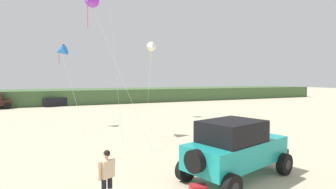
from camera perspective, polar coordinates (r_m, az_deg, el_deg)
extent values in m
cube|color=#426038|center=(45.36, -16.73, -0.26)|extent=(90.00, 9.81, 2.18)
cube|color=teal|center=(10.72, 14.73, -11.94)|extent=(4.74, 3.02, 0.90)
cube|color=teal|center=(11.98, 19.36, -8.57)|extent=(1.54, 1.94, 0.12)
cube|color=black|center=(10.25, 13.66, -7.74)|extent=(2.71, 2.34, 0.80)
cube|color=black|center=(11.23, 17.31, -7.04)|extent=(0.57, 1.63, 0.72)
cube|color=black|center=(12.66, 20.78, -10.93)|extent=(0.71, 1.79, 0.28)
cylinder|color=black|center=(8.96, 5.88, -14.23)|extent=(0.51, 0.83, 0.77)
cylinder|color=black|center=(12.83, 15.46, -12.13)|extent=(0.89, 0.53, 0.84)
cylinder|color=black|center=(12.83, 15.46, -12.13)|extent=(0.45, 0.41, 0.38)
cylinder|color=black|center=(11.83, 23.95, -13.61)|extent=(0.89, 0.53, 0.84)
cylinder|color=black|center=(11.83, 23.95, -13.61)|extent=(0.45, 0.41, 0.38)
cylinder|color=black|center=(10.25, 3.86, -15.99)|extent=(0.89, 0.53, 0.84)
cylinder|color=black|center=(10.25, 3.86, -15.99)|extent=(0.45, 0.41, 0.38)
cylinder|color=black|center=(8.98, 13.54, -18.94)|extent=(0.89, 0.53, 0.84)
cylinder|color=black|center=(8.98, 13.54, -18.94)|extent=(0.45, 0.41, 0.38)
cylinder|color=black|center=(8.61, -13.73, -18.38)|extent=(0.15, 0.15, 0.36)
cylinder|color=black|center=(8.73, -12.50, -18.05)|extent=(0.15, 0.15, 0.36)
cube|color=beige|center=(8.52, -13.15, -15.39)|extent=(0.47, 0.41, 0.54)
cylinder|color=#DBB28E|center=(8.38, -14.61, -15.80)|extent=(0.09, 0.09, 0.56)
cylinder|color=beige|center=(8.32, -14.63, -14.56)|extent=(0.11, 0.11, 0.16)
cylinder|color=#DBB28E|center=(8.66, -11.75, -15.12)|extent=(0.09, 0.09, 0.56)
cylinder|color=beige|center=(8.61, -11.76, -13.91)|extent=(0.11, 0.11, 0.16)
cylinder|color=#DBB28E|center=(8.42, -13.18, -13.39)|extent=(0.10, 0.10, 0.08)
sphere|color=#DBB28E|center=(8.38, -13.20, -12.44)|extent=(0.21, 0.21, 0.21)
sphere|color=black|center=(8.36, -13.14, -12.33)|extent=(0.21, 0.21, 0.21)
cylinder|color=black|center=(41.50, -31.70, -1.92)|extent=(0.80, 0.41, 0.76)
cylinder|color=black|center=(39.42, -31.51, -2.16)|extent=(0.80, 0.41, 0.76)
cube|color=black|center=(40.70, -22.66, -1.46)|extent=(4.52, 2.95, 1.20)
cone|color=blue|center=(23.00, -22.23, 8.76)|extent=(1.27, 1.36, 1.24)
cylinder|color=#E04C93|center=(22.94, -22.57, 7.09)|extent=(0.05, 0.09, 0.86)
cylinder|color=silver|center=(20.74, -20.06, 1.07)|extent=(1.35, 4.38, 6.04)
cone|color=purple|center=(18.77, -16.64, 18.92)|extent=(1.40, 1.53, 1.28)
cylinder|color=#E04C93|center=(18.51, -17.07, 15.97)|extent=(0.05, 0.05, 1.43)
cylinder|color=silver|center=(15.59, -10.87, 5.71)|extent=(2.35, 5.48, 8.86)
cone|color=white|center=(26.49, -3.52, 10.25)|extent=(1.12, 1.12, 1.22)
cylinder|color=yellow|center=(26.37, -3.83, 8.72)|extent=(0.05, 0.23, 1.00)
cylinder|color=silver|center=(23.23, -4.10, 2.62)|extent=(2.58, 5.62, 6.97)
cylinder|color=silver|center=(17.34, -12.31, 16.66)|extent=(0.54, 3.25, 15.57)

